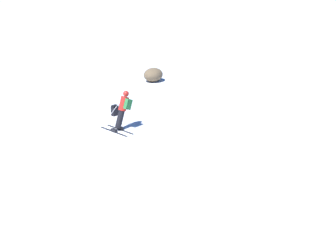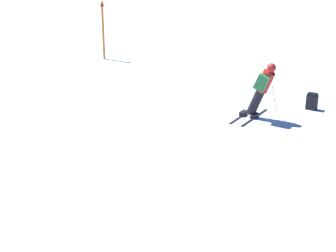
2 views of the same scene
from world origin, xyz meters
name	(u,v)px [view 1 (image 1 of 2)]	position (x,y,z in m)	size (l,w,h in m)	color
ground_plane	(95,140)	(0.00, 0.00, 0.00)	(300.00, 300.00, 0.00)	white
skier	(123,109)	(-1.63, 0.05, 0.92)	(1.36, 1.67, 1.70)	black
spare_backpack	(115,110)	(-2.67, -1.47, 0.24)	(0.31, 0.24, 0.50)	black
exposed_boulder_0	(153,75)	(-8.42, -3.95, 0.40)	(1.22, 1.04, 0.79)	brown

